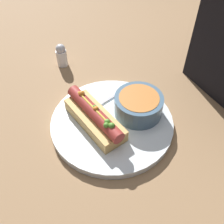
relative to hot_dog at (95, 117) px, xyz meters
The scene contains 6 objects.
ground_plane 0.06m from the hot_dog, 75.98° to the left, with size 4.00×4.00×0.00m, color #93704C.
dinner_plate 0.05m from the hot_dog, 75.98° to the left, with size 0.30×0.30×0.02m.
hot_dog is the anchor object (origin of this frame).
soup_bowl 0.11m from the hot_dog, 81.26° to the left, with size 0.12×0.12×0.05m.
spoon 0.11m from the hot_dog, 125.17° to the left, with size 0.05×0.16×0.01m.
salt_shaker 0.28m from the hot_dog, behind, with size 0.03×0.03×0.07m.
Camera 1 is at (0.36, -0.20, 0.50)m, focal length 42.00 mm.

